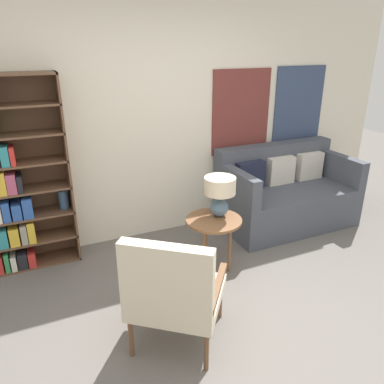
{
  "coord_description": "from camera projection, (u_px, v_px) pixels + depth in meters",
  "views": [
    {
      "loc": [
        -1.28,
        -1.86,
        2.12
      ],
      "look_at": [
        -0.02,
        0.92,
        0.9
      ],
      "focal_mm": 35.0,
      "sensor_mm": 36.0,
      "label": 1
    }
  ],
  "objects": [
    {
      "name": "ground_plane",
      "position": [
        244.0,
        342.0,
        2.85
      ],
      "size": [
        14.0,
        14.0,
        0.0
      ],
      "primitive_type": "plane",
      "color": "#66605B"
    },
    {
      "name": "bookshelf",
      "position": [
        3.0,
        185.0,
        3.49
      ],
      "size": [
        0.98,
        0.3,
        1.88
      ],
      "color": "brown",
      "rests_on": "ground_plane"
    },
    {
      "name": "table_lamp",
      "position": [
        220.0,
        192.0,
        3.52
      ],
      "size": [
        0.3,
        0.3,
        0.39
      ],
      "color": "slate",
      "rests_on": "side_table"
    },
    {
      "name": "wall_back",
      "position": [
        155.0,
        119.0,
        4.09
      ],
      "size": [
        6.4,
        0.08,
        2.7
      ],
      "color": "silver",
      "rests_on": "ground_plane"
    },
    {
      "name": "armchair",
      "position": [
        173.0,
        290.0,
        2.62
      ],
      "size": [
        0.89,
        0.89,
        0.94
      ],
      "color": "brown",
      "rests_on": "ground_plane"
    },
    {
      "name": "couch",
      "position": [
        284.0,
        195.0,
        4.65
      ],
      "size": [
        1.62,
        0.86,
        0.96
      ],
      "color": "#474C56",
      "rests_on": "ground_plane"
    },
    {
      "name": "side_table",
      "position": [
        214.0,
        225.0,
        3.57
      ],
      "size": [
        0.54,
        0.54,
        0.57
      ],
      "color": "brown",
      "rests_on": "ground_plane"
    }
  ]
}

